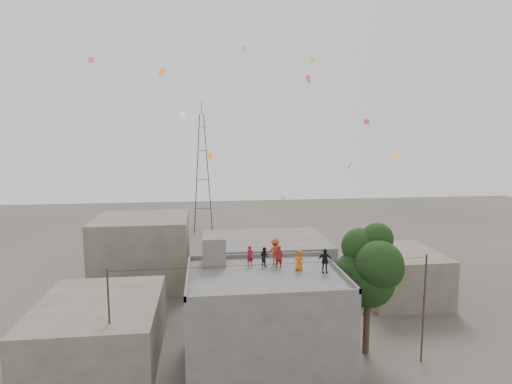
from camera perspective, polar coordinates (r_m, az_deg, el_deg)
The scene contains 18 objects.
ground at distance 30.67m, azimuth 1.13°, elevation -21.85°, with size 140.00×140.00×0.00m, color #433F37.
main_building at distance 29.28m, azimuth 1.15°, elevation -16.66°, with size 10.00×8.00×6.10m.
parapet at distance 28.11m, azimuth 1.16°, elevation -10.71°, with size 10.00×8.00×0.30m.
stair_head_box at distance 30.10m, azimuth -5.64°, elevation -7.80°, with size 1.60×1.80×2.00m, color #54514E.
neighbor_west at distance 32.11m, azimuth -20.19°, elevation -16.93°, with size 8.00×10.00×4.00m, color #575145.
neighbor_north at distance 42.72m, azimuth 1.14°, elevation -9.47°, with size 12.00×9.00×5.00m, color #54514E.
neighbor_northwest at distance 44.40m, azimuth -14.90°, elevation -7.72°, with size 9.00×8.00×7.00m, color #575145.
neighbor_east at distance 42.54m, azimuth 18.45°, elevation -10.38°, with size 7.00×8.00×4.40m, color #575145.
tree at distance 30.58m, azimuth 15.00°, elevation -9.73°, with size 4.90×4.60×9.10m.
utility_line at distance 27.91m, azimuth 2.59°, elevation -16.20°, with size 20.12×0.62×7.40m.
transmission_tower at distance 66.67m, azimuth -7.14°, elevation 2.47°, with size 2.97×2.97×20.01m.
person_red_adult at distance 29.49m, azimuth 3.03°, elevation -8.57°, with size 0.56×0.37×1.53m, color maroon.
person_orange_child at distance 28.95m, azimuth 5.73°, elevation -9.04°, with size 0.69×0.45×1.41m, color #BB5D15.
person_dark_child at distance 29.85m, azimuth 1.12°, elevation -8.58°, with size 0.64×0.50×1.31m, color black.
person_dark_adult at distance 28.69m, azimuth 9.14°, elevation -9.05°, with size 0.95×0.39×1.62m, color black.
person_orange_adult at distance 30.17m, azimuth 2.57°, elevation -7.93°, with size 1.16×0.67×1.80m, color #A73713.
person_red_child at distance 29.83m, azimuth -0.79°, elevation -8.51°, with size 0.51×0.33×1.39m, color maroon.
kites at distance 32.76m, azimuth 2.58°, elevation 10.34°, with size 21.75×15.35×12.87m.
Camera 1 is at (-3.81, -26.39, 15.16)m, focal length 30.00 mm.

